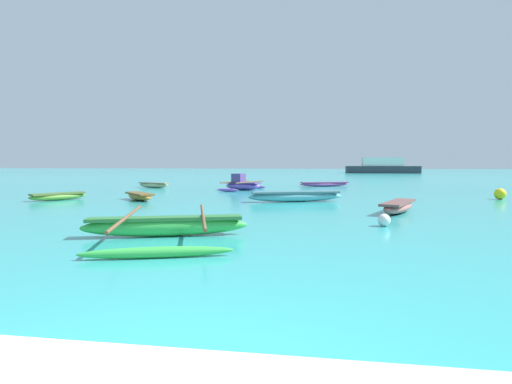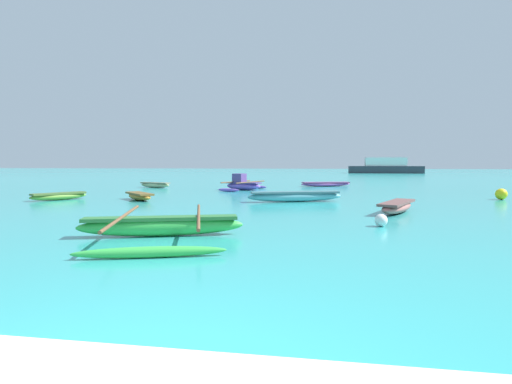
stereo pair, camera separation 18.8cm
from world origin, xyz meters
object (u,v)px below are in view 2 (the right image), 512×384
object	(u,v)px
moored_boat_4	(295,196)
moored_boat_7	(326,184)
moored_boat_2	(243,184)
moored_boat_3	(161,226)
mooring_buoy_1	(501,194)
moored_boat_5	(155,185)
mooring_buoy_0	(381,220)
distant_ferry	(385,167)
moored_boat_1	(397,206)
moored_boat_0	(59,196)
moored_boat_6	(139,196)

from	to	relation	value
moored_boat_4	moored_boat_7	world-z (taller)	moored_boat_4
moored_boat_2	moored_boat_3	size ratio (longest dim) A/B	0.78
moored_boat_7	mooring_buoy_1	size ratio (longest dim) A/B	7.33
moored_boat_7	moored_boat_5	bearing A→B (deg)	177.08
moored_boat_2	mooring_buoy_0	distance (m)	14.93
moored_boat_2	moored_boat_4	bearing A→B (deg)	-42.83
moored_boat_7	distant_ferry	distance (m)	41.37
moored_boat_4	moored_boat_5	distance (m)	13.01
moored_boat_1	mooring_buoy_0	bearing A→B (deg)	-173.26
moored_boat_1	moored_boat_2	bearing A→B (deg)	58.96
moored_boat_0	moored_boat_2	size ratio (longest dim) A/B	0.61
moored_boat_0	moored_boat_4	size ratio (longest dim) A/B	0.58
mooring_buoy_0	mooring_buoy_1	bearing A→B (deg)	53.57
moored_boat_1	distant_ferry	xyz separation A→B (m)	(8.12, 55.29, 0.85)
moored_boat_1	moored_boat_2	size ratio (longest dim) A/B	0.72
moored_boat_7	mooring_buoy_1	world-z (taller)	mooring_buoy_1
moored_boat_1	moored_boat_5	world-z (taller)	moored_boat_1
moored_boat_1	moored_boat_6	bearing A→B (deg)	98.32
moored_boat_1	moored_boat_7	xyz separation A→B (m)	(-2.17, 15.23, -0.04)
moored_boat_4	moored_boat_7	distance (m)	12.01
moored_boat_2	moored_boat_3	distance (m)	15.78
distant_ferry	moored_boat_0	bearing A→B (deg)	-112.91
moored_boat_4	mooring_buoy_1	world-z (taller)	mooring_buoy_1
moored_boat_3	moored_boat_5	distance (m)	18.54
moored_boat_5	mooring_buoy_1	size ratio (longest dim) A/B	4.88
moored_boat_5	moored_boat_6	distance (m)	9.19
moored_boat_0	moored_boat_2	xyz separation A→B (m)	(6.91, 7.98, 0.15)
moored_boat_6	mooring_buoy_1	bearing A→B (deg)	55.88
moored_boat_5	distant_ferry	xyz separation A→B (m)	(21.72, 43.66, 0.86)
moored_boat_5	moored_boat_2	bearing A→B (deg)	8.39
moored_boat_3	moored_boat_4	bearing A→B (deg)	56.61
moored_boat_3	mooring_buoy_1	xyz separation A→B (m)	(11.71, 11.11, 0.03)
moored_boat_0	moored_boat_6	xyz separation A→B (m)	(3.63, 0.52, 0.00)
moored_boat_0	mooring_buoy_1	distance (m)	20.10
moored_boat_2	moored_boat_4	size ratio (longest dim) A/B	0.95
distant_ferry	moored_boat_6	bearing A→B (deg)	-109.67
moored_boat_0	moored_boat_2	bearing A→B (deg)	-7.41
moored_boat_2	moored_boat_1	bearing A→B (deg)	-35.28
moored_boat_5	moored_boat_6	xyz separation A→B (m)	(3.01, -8.68, -0.02)
moored_boat_6	distant_ferry	distance (m)	55.59
mooring_buoy_0	moored_boat_5	bearing A→B (deg)	130.64
moored_boat_1	moored_boat_2	distance (m)	12.72
moored_boat_0	moored_boat_2	world-z (taller)	moored_boat_2
moored_boat_7	moored_boat_0	bearing A→B (deg)	-153.67
moored_boat_6	moored_boat_7	world-z (taller)	moored_boat_6
moored_boat_1	moored_boat_0	bearing A→B (deg)	104.19
moored_boat_6	mooring_buoy_1	xyz separation A→B (m)	(16.19, 2.83, 0.07)
moored_boat_3	mooring_buoy_1	size ratio (longest dim) A/B	9.87
moored_boat_0	moored_boat_5	world-z (taller)	moored_boat_5
moored_boat_2	moored_boat_6	world-z (taller)	moored_boat_2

